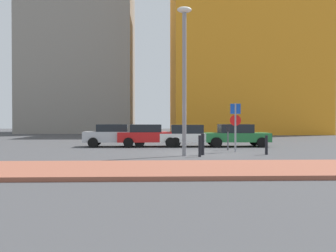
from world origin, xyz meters
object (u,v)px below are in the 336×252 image
object	(u,v)px
parking_sign_post	(235,121)
parking_meter	(228,135)
parked_car_silver	(116,135)
parked_car_green	(236,135)
traffic_bollard_near	(266,145)
parked_car_red	(150,135)
parked_car_white	(190,135)
street_lamp	(184,68)
traffic_bollard_mid	(203,144)
traffic_bollard_far	(200,146)

from	to	relation	value
parking_sign_post	parking_meter	distance (m)	1.46
parked_car_silver	parking_sign_post	xyz separation A→B (m)	(6.87, -4.38, 0.90)
parked_car_silver	parked_car_green	bearing A→B (deg)	-1.40
parked_car_green	traffic_bollard_near	xyz separation A→B (m)	(0.22, -5.83, -0.28)
parking_sign_post	parking_meter	xyz separation A→B (m)	(-0.16, 1.23, -0.78)
parked_car_green	parking_sign_post	bearing A→B (deg)	-103.15
parked_car_green	traffic_bollard_near	distance (m)	5.84
parked_car_silver	parked_car_red	distance (m)	2.21
parking_meter	traffic_bollard_near	size ratio (longest dim) A/B	1.41
parked_car_white	parking_meter	size ratio (longest dim) A/B	3.13
parked_car_white	parking_meter	bearing A→B (deg)	-58.84
parked_car_red	parked_car_white	distance (m)	2.65
parked_car_white	street_lamp	distance (m)	7.36
traffic_bollard_mid	traffic_bollard_near	bearing A→B (deg)	1.33
parked_car_red	parked_car_white	size ratio (longest dim) A/B	1.04
parking_sign_post	traffic_bollard_mid	size ratio (longest dim) A/B	2.49
traffic_bollard_near	traffic_bollard_far	distance (m)	3.61
parked_car_red	traffic_bollard_near	size ratio (longest dim) A/B	4.60
parked_car_silver	street_lamp	distance (m)	8.33
traffic_bollard_far	parked_car_white	bearing A→B (deg)	87.90
parked_car_silver	traffic_bollard_far	distance (m)	8.38
parked_car_green	street_lamp	xyz separation A→B (m)	(-3.93, -6.30, 3.45)
parked_car_green	parked_car_white	bearing A→B (deg)	177.77
parked_car_white	parking_meter	xyz separation A→B (m)	(1.86, -3.07, 0.14)
parked_car_green	parking_sign_post	world-z (taller)	parking_sign_post
parked_car_silver	parked_car_red	xyz separation A→B (m)	(2.21, -0.10, -0.01)
parked_car_green	traffic_bollard_far	size ratio (longest dim) A/B	4.16
parked_car_red	street_lamp	xyz separation A→B (m)	(1.71, -6.39, 3.46)
parked_car_white	traffic_bollard_mid	world-z (taller)	parked_car_white
traffic_bollard_mid	traffic_bollard_far	size ratio (longest dim) A/B	1.05
parking_sign_post	traffic_bollard_near	world-z (taller)	parking_sign_post
parked_car_green	traffic_bollard_mid	distance (m)	6.62
parked_car_green	traffic_bollard_mid	size ratio (longest dim) A/B	3.96
parked_car_white	traffic_bollard_mid	bearing A→B (deg)	-89.99
traffic_bollard_near	traffic_bollard_mid	world-z (taller)	traffic_bollard_mid
parking_meter	traffic_bollard_far	distance (m)	4.41
traffic_bollard_mid	parked_car_white	bearing A→B (deg)	90.01
street_lamp	traffic_bollard_mid	size ratio (longest dim) A/B	6.74
parked_car_white	parked_car_green	xyz separation A→B (m)	(2.99, -0.12, 0.02)
parked_car_white	parking_sign_post	bearing A→B (deg)	-64.90
parked_car_silver	parked_car_red	world-z (taller)	parked_car_silver
parking_meter	traffic_bollard_mid	bearing A→B (deg)	-122.24
parked_car_red	parked_car_silver	bearing A→B (deg)	177.33
parking_meter	street_lamp	xyz separation A→B (m)	(-2.80, -3.35, 3.33)
parked_car_red	parking_sign_post	world-z (taller)	parking_sign_post
parking_meter	parked_car_green	bearing A→B (deg)	69.01
parked_car_white	parked_car_silver	bearing A→B (deg)	179.11
parked_car_red	parking_meter	distance (m)	5.44
parked_car_white	parked_car_green	bearing A→B (deg)	-2.23
parked_car_silver	parking_meter	world-z (taller)	parked_car_silver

